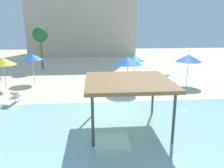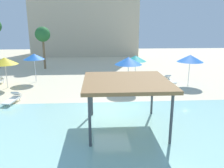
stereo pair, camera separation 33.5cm
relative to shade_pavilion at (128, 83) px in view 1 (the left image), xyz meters
The scene contains 13 objects.
ground_plane 3.85m from the shade_pavilion, 103.15° to the left, with size 80.00×80.00×0.00m, color beige.
lagoon_water 3.64m from the shade_pavilion, 104.56° to the right, with size 44.00×13.50×0.04m, color #99D1C6.
shade_pavilion is the anchor object (origin of this frame).
beach_umbrella_teal_0 10.42m from the shade_pavilion, 77.78° to the left, with size 2.08×2.08×2.70m.
beach_umbrella_blue_2 7.54m from the shade_pavilion, 81.38° to the left, with size 2.35×2.35×2.94m.
beach_umbrella_yellow_3 13.20m from the shade_pavilion, 137.63° to the left, with size 2.26×2.26×2.80m.
beach_umbrella_blue_4 13.51m from the shade_pavilion, 125.01° to the left, with size 2.05×2.05×2.85m.
beach_umbrella_blue_5 11.46m from the shade_pavilion, 51.32° to the left, with size 2.41×2.41×2.89m.
lounge_chair_0 11.36m from the shade_pavilion, 60.10° to the left, with size 0.77×1.94×0.74m.
lounge_chair_2 9.37m from the shade_pavilion, 149.05° to the left, with size 0.86×1.96×0.74m.
lounge_chair_3 8.68m from the shade_pavilion, 70.95° to the left, with size 1.52×1.92×0.74m.
palm_tree_1 20.12m from the shade_pavilion, 114.79° to the left, with size 1.90×1.90×5.38m.
hotel_block_0 34.82m from the shade_pavilion, 96.09° to the left, with size 19.07×10.87×16.65m, color beige.
Camera 1 is at (-1.20, -14.26, 5.61)m, focal length 36.13 mm.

